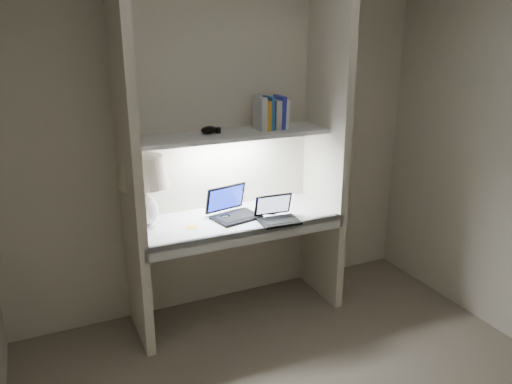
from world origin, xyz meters
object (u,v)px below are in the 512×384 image
laptop_main (232,210)px  speaker (231,197)px  laptop_netbook (277,215)px  book_row (271,114)px  table_lamp (144,180)px

laptop_main → speaker: (0.07, 0.20, 0.02)m
laptop_netbook → speaker: bearing=117.9°
speaker → book_row: (0.27, -0.12, 0.63)m
speaker → book_row: bearing=-10.1°
table_lamp → speaker: (0.68, 0.15, -0.26)m
laptop_main → speaker: size_ratio=2.50×
laptop_main → speaker: bearing=57.7°
book_row → speaker: bearing=155.5°
laptop_main → laptop_netbook: laptop_main is taller
table_lamp → laptop_netbook: table_lamp is taller
table_lamp → book_row: 1.02m
laptop_main → speaker: laptop_main is taller
table_lamp → laptop_netbook: bearing=-16.8°
speaker → table_lamp: bearing=-153.2°
book_row → laptop_netbook: bearing=-106.7°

